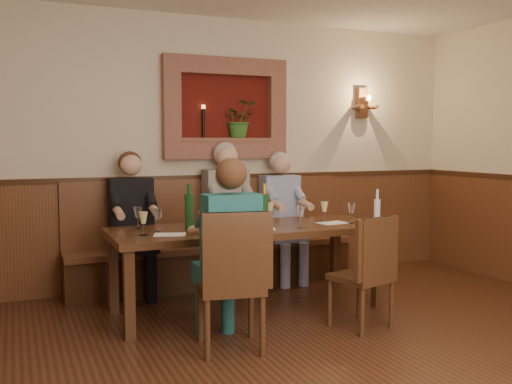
# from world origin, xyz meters

# --- Properties ---
(room_shell) EXTENTS (6.04, 6.04, 2.82)m
(room_shell) POSITION_xyz_m (0.00, 0.00, 1.89)
(room_shell) COLOR beige
(room_shell) RESTS_ON ground
(wainscoting) EXTENTS (6.02, 6.02, 1.15)m
(wainscoting) POSITION_xyz_m (0.00, -0.00, 0.59)
(wainscoting) COLOR #582E19
(wainscoting) RESTS_ON ground
(wall_niche) EXTENTS (1.36, 0.30, 1.06)m
(wall_niche) POSITION_xyz_m (0.24, 2.94, 1.81)
(wall_niche) COLOR #50100B
(wall_niche) RESTS_ON ground
(wall_sconce) EXTENTS (0.25, 0.20, 0.35)m
(wall_sconce) POSITION_xyz_m (1.90, 2.93, 1.94)
(wall_sconce) COLOR #582E19
(wall_sconce) RESTS_ON ground
(dining_table) EXTENTS (2.40, 0.90, 0.75)m
(dining_table) POSITION_xyz_m (0.00, 1.85, 0.68)
(dining_table) COLOR #3A2111
(dining_table) RESTS_ON ground
(bench) EXTENTS (3.00, 0.45, 1.11)m
(bench) POSITION_xyz_m (0.00, 2.79, 0.33)
(bench) COLOR #381E0F
(bench) RESTS_ON ground
(chair_near_left) EXTENTS (0.53, 0.53, 1.02)m
(chair_near_left) POSITION_xyz_m (-0.49, 0.99, 0.30)
(chair_near_left) COLOR #3A2111
(chair_near_left) RESTS_ON ground
(chair_near_right) EXTENTS (0.49, 0.49, 0.92)m
(chair_near_right) POSITION_xyz_m (0.66, 1.03, 0.27)
(chair_near_right) COLOR #3A2111
(chair_near_right) RESTS_ON ground
(person_bench_left) EXTENTS (0.41, 0.51, 1.41)m
(person_bench_left) POSITION_xyz_m (-0.85, 2.69, 0.58)
(person_bench_left) COLOR black
(person_bench_left) RESTS_ON ground
(person_bench_mid) EXTENTS (0.45, 0.55, 1.50)m
(person_bench_mid) POSITION_xyz_m (0.13, 2.69, 0.62)
(person_bench_mid) COLOR #534E4C
(person_bench_mid) RESTS_ON ground
(person_bench_right) EXTENTS (0.41, 0.50, 1.39)m
(person_bench_right) POSITION_xyz_m (0.75, 2.69, 0.57)
(person_bench_right) COLOR navy
(person_bench_right) RESTS_ON ground
(person_chair_front) EXTENTS (0.40, 0.49, 1.38)m
(person_chair_front) POSITION_xyz_m (-0.48, 1.07, 0.57)
(person_chair_front) COLOR #16384F
(person_chair_front) RESTS_ON ground
(spittoon_bucket) EXTENTS (0.27, 0.27, 0.24)m
(spittoon_bucket) POSITION_xyz_m (-0.14, 1.70, 0.87)
(spittoon_bucket) COLOR red
(spittoon_bucket) RESTS_ON dining_table
(wine_bottle_green_a) EXTENTS (0.08, 0.08, 0.38)m
(wine_bottle_green_a) POSITION_xyz_m (0.16, 1.84, 0.90)
(wine_bottle_green_a) COLOR #19471E
(wine_bottle_green_a) RESTS_ON dining_table
(wine_bottle_green_b) EXTENTS (0.09, 0.09, 0.40)m
(wine_bottle_green_b) POSITION_xyz_m (-0.53, 1.88, 0.91)
(wine_bottle_green_b) COLOR #19471E
(wine_bottle_green_b) RESTS_ON dining_table
(water_bottle) EXTENTS (0.07, 0.07, 0.33)m
(water_bottle) POSITION_xyz_m (1.09, 1.45, 0.88)
(water_bottle) COLOR silver
(water_bottle) RESTS_ON dining_table
(tasting_sheet_a) EXTENTS (0.30, 0.25, 0.00)m
(tasting_sheet_a) POSITION_xyz_m (-0.75, 1.69, 0.75)
(tasting_sheet_a) COLOR white
(tasting_sheet_a) RESTS_ON dining_table
(tasting_sheet_b) EXTENTS (0.34, 0.28, 0.00)m
(tasting_sheet_b) POSITION_xyz_m (0.04, 1.72, 0.75)
(tasting_sheet_b) COLOR white
(tasting_sheet_b) RESTS_ON dining_table
(tasting_sheet_c) EXTENTS (0.29, 0.22, 0.00)m
(tasting_sheet_c) POSITION_xyz_m (0.81, 1.75, 0.75)
(tasting_sheet_c) COLOR white
(tasting_sheet_c) RESTS_ON dining_table
(tasting_sheet_d) EXTENTS (0.29, 0.24, 0.00)m
(tasting_sheet_d) POSITION_xyz_m (-0.33, 1.57, 0.75)
(tasting_sheet_d) COLOR white
(tasting_sheet_d) RESTS_ON dining_table
(wine_glass_0) EXTENTS (0.08, 0.08, 0.19)m
(wine_glass_0) POSITION_xyz_m (-0.95, 1.73, 0.85)
(wine_glass_0) COLOR #DFCF85
(wine_glass_0) RESTS_ON dining_table
(wine_glass_1) EXTENTS (0.08, 0.08, 0.19)m
(wine_glass_1) POSITION_xyz_m (-0.80, 1.89, 0.85)
(wine_glass_1) COLOR white
(wine_glass_1) RESTS_ON dining_table
(wine_glass_2) EXTENTS (0.08, 0.08, 0.19)m
(wine_glass_2) POSITION_xyz_m (-0.49, 1.62, 0.85)
(wine_glass_2) COLOR #DFCF85
(wine_glass_2) RESTS_ON dining_table
(wine_glass_3) EXTENTS (0.08, 0.08, 0.19)m
(wine_glass_3) POSITION_xyz_m (-0.35, 1.92, 0.85)
(wine_glass_3) COLOR white
(wine_glass_3) RESTS_ON dining_table
(wine_glass_4) EXTENTS (0.08, 0.08, 0.19)m
(wine_glass_4) POSITION_xyz_m (-0.08, 1.69, 0.85)
(wine_glass_4) COLOR #DFCF85
(wine_glass_4) RESTS_ON dining_table
(wine_glass_5) EXTENTS (0.08, 0.08, 0.19)m
(wine_glass_5) POSITION_xyz_m (0.27, 1.96, 0.85)
(wine_glass_5) COLOR #DFCF85
(wine_glass_5) RESTS_ON dining_table
(wine_glass_6) EXTENTS (0.08, 0.08, 0.19)m
(wine_glass_6) POSITION_xyz_m (0.40, 1.61, 0.85)
(wine_glass_6) COLOR white
(wine_glass_6) RESTS_ON dining_table
(wine_glass_7) EXTENTS (0.08, 0.08, 0.19)m
(wine_glass_7) POSITION_xyz_m (0.77, 1.85, 0.85)
(wine_glass_7) COLOR #DFCF85
(wine_glass_7) RESTS_ON dining_table
(wine_glass_8) EXTENTS (0.08, 0.08, 0.19)m
(wine_glass_8) POSITION_xyz_m (0.95, 1.67, 0.85)
(wine_glass_8) COLOR white
(wine_glass_8) RESTS_ON dining_table
(wine_glass_9) EXTENTS (0.08, 0.08, 0.19)m
(wine_glass_9) POSITION_xyz_m (-0.25, 1.53, 0.85)
(wine_glass_9) COLOR #DFCF85
(wine_glass_9) RESTS_ON dining_table
(wine_glass_10) EXTENTS (0.08, 0.08, 0.19)m
(wine_glass_10) POSITION_xyz_m (-0.92, 2.11, 0.85)
(wine_glass_10) COLOR white
(wine_glass_10) RESTS_ON dining_table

